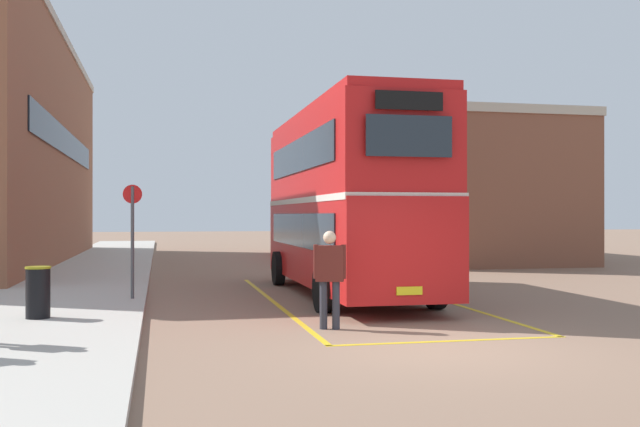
% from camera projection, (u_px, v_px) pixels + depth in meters
% --- Properties ---
extents(ground_plane, '(135.60, 135.60, 0.00)m').
position_uv_depth(ground_plane, '(282.00, 275.00, 25.31)').
color(ground_plane, '#846651').
extents(sidewalk_left, '(4.00, 57.60, 0.14)m').
position_uv_depth(sidewalk_left, '(94.00, 271.00, 26.24)').
color(sidewalk_left, '#B2ADA3').
rests_on(sidewalk_left, ground).
extents(depot_building_right, '(7.71, 15.69, 6.39)m').
position_uv_depth(depot_building_right, '(440.00, 192.00, 35.55)').
color(depot_building_right, brown).
rests_on(depot_building_right, ground).
extents(double_decker_bus, '(2.88, 10.07, 4.75)m').
position_uv_depth(double_decker_bus, '(345.00, 198.00, 18.77)').
color(double_decker_bus, black).
rests_on(double_decker_bus, ground).
extents(single_deck_bus, '(2.88, 9.04, 3.02)m').
position_uv_depth(single_deck_bus, '(323.00, 224.00, 35.27)').
color(single_deck_bus, black).
rests_on(single_deck_bus, ground).
extents(pedestrian_boarding, '(0.58, 0.36, 1.79)m').
position_uv_depth(pedestrian_boarding, '(330.00, 272.00, 13.21)').
color(pedestrian_boarding, '#2D2D38').
rests_on(pedestrian_boarding, ground).
extents(litter_bin, '(0.47, 0.47, 0.97)m').
position_uv_depth(litter_bin, '(38.00, 292.00, 13.63)').
color(litter_bin, black).
rests_on(litter_bin, sidewalk_left).
extents(bus_stop_sign, '(0.44, 0.10, 2.65)m').
position_uv_depth(bus_stop_sign, '(132.00, 230.00, 16.85)').
color(bus_stop_sign, '#4C4C51').
rests_on(bus_stop_sign, sidewalk_left).
extents(bay_marking_yellow, '(4.27, 12.06, 0.01)m').
position_uv_depth(bay_marking_yellow, '(365.00, 304.00, 16.92)').
color(bay_marking_yellow, gold).
rests_on(bay_marking_yellow, ground).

